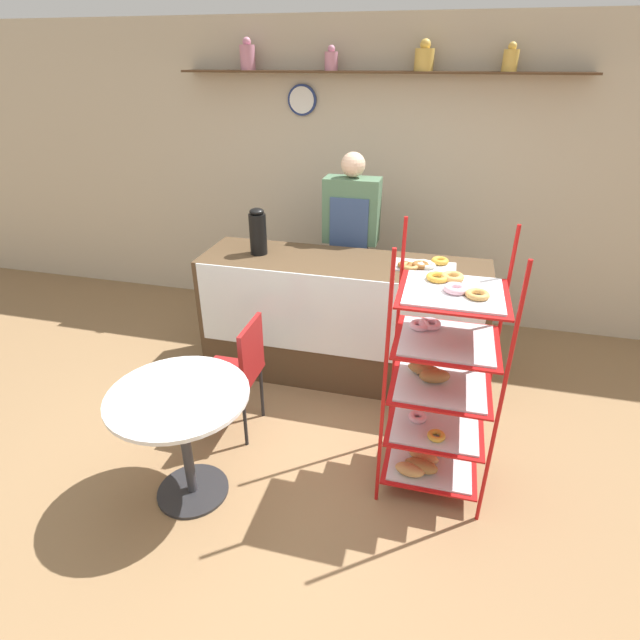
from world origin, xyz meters
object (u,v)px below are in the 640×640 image
pastry_rack (438,388)px  cafe_chair (240,367)px  coffee_carafe (258,232)px  cafe_table (182,419)px  person_worker (351,247)px  donut_tray_counter (423,265)px

pastry_rack → cafe_chair: pastry_rack is taller
coffee_carafe → cafe_chair: bearing=-79.4°
cafe_table → coffee_carafe: coffee_carafe is taller
person_worker → coffee_carafe: person_worker is taller
cafe_table → cafe_chair: bearing=82.6°
coffee_carafe → donut_tray_counter: 1.28m
cafe_table → coffee_carafe: 1.64m
person_worker → donut_tray_counter: (0.64, -0.51, 0.09)m
coffee_carafe → donut_tray_counter: (1.27, 0.02, -0.15)m
cafe_table → donut_tray_counter: (1.19, 1.54, 0.46)m
pastry_rack → cafe_table: (-1.38, -0.49, -0.13)m
cafe_table → coffee_carafe: (-0.08, 1.52, 0.62)m
coffee_carafe → donut_tray_counter: bearing=0.8°
pastry_rack → coffee_carafe: bearing=144.7°
pastry_rack → cafe_table: bearing=-160.5°
cafe_chair → donut_tray_counter: (1.10, 0.89, 0.50)m
cafe_chair → pastry_rack: bearing=83.0°
pastry_rack → person_worker: 1.79m
cafe_table → donut_tray_counter: 2.00m
cafe_chair → person_worker: bearing=161.6°
pastry_rack → donut_tray_counter: size_ratio=3.51×
cafe_table → donut_tray_counter: donut_tray_counter is taller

